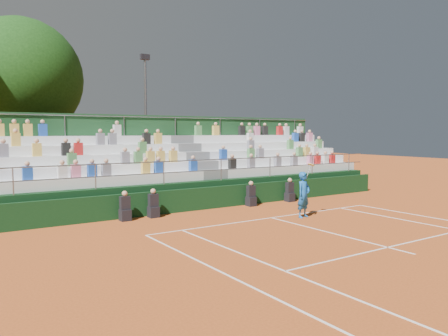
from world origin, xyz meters
TOP-DOWN VIEW (x-y plane):
  - ground at (0.00, 0.00)m, footprint 90.00×90.00m
  - courtside_wall at (0.00, 3.20)m, footprint 20.00×0.15m
  - line_officials at (-1.16, 2.75)m, footprint 9.04×0.40m
  - grandstand at (-0.01, 6.44)m, footprint 20.00×5.20m
  - tennis_player at (1.16, -0.64)m, footprint 0.91×0.57m
  - tree_east at (-7.01, 14.01)m, footprint 6.87×6.87m
  - floodlight_mast at (0.18, 12.95)m, footprint 0.60×0.25m

SIDE VIEW (x-z plane):
  - ground at x=0.00m, z-range 0.00..0.00m
  - line_officials at x=-1.16m, z-range -0.12..1.07m
  - courtside_wall at x=0.00m, z-range 0.00..1.00m
  - tennis_player at x=1.16m, z-range -0.17..2.05m
  - grandstand at x=-0.01m, z-range -1.13..3.27m
  - floodlight_mast at x=0.18m, z-range 0.68..9.14m
  - tree_east at x=-7.01m, z-range 1.55..11.54m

